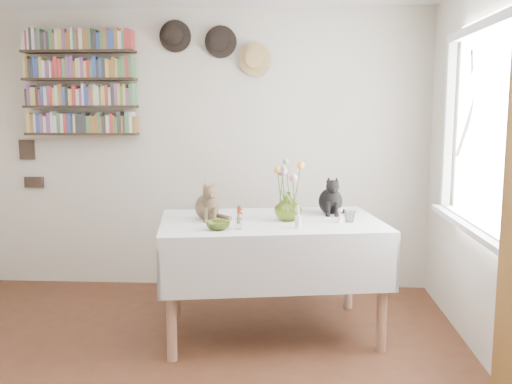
# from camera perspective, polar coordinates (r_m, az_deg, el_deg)

# --- Properties ---
(room) EXTENTS (4.08, 4.58, 2.58)m
(room) POSITION_cam_1_polar(r_m,az_deg,el_deg) (2.98, -11.35, 1.02)
(room) COLOR brown
(room) RESTS_ON ground
(window) EXTENTS (0.12, 1.52, 1.32)m
(window) POSITION_cam_1_polar(r_m,az_deg,el_deg) (3.86, 21.65, 4.39)
(window) COLOR white
(window) RESTS_ON room
(dining_table) EXTENTS (1.70, 1.24, 0.83)m
(dining_table) POSITION_cam_1_polar(r_m,az_deg,el_deg) (4.12, 1.48, -5.62)
(dining_table) COLOR white
(dining_table) RESTS_ON room
(tabby_cat) EXTENTS (0.26, 0.29, 0.29)m
(tabby_cat) POSITION_cam_1_polar(r_m,az_deg,el_deg) (4.09, -4.91, -0.77)
(tabby_cat) COLOR brown
(tabby_cat) RESTS_ON dining_table
(black_cat) EXTENTS (0.21, 0.26, 0.30)m
(black_cat) POSITION_cam_1_polar(r_m,az_deg,el_deg) (4.34, 7.47, -0.22)
(black_cat) COLOR black
(black_cat) RESTS_ON dining_table
(flower_vase) EXTENTS (0.26, 0.26, 0.20)m
(flower_vase) POSITION_cam_1_polar(r_m,az_deg,el_deg) (4.05, 3.23, -1.45)
(flower_vase) COLOR #9EB745
(flower_vase) RESTS_ON dining_table
(green_bowl) EXTENTS (0.20, 0.20, 0.05)m
(green_bowl) POSITION_cam_1_polar(r_m,az_deg,el_deg) (3.76, -3.81, -3.40)
(green_bowl) COLOR #9EB745
(green_bowl) RESTS_ON dining_table
(drinking_glass) EXTENTS (0.10, 0.10, 0.08)m
(drinking_glass) POSITION_cam_1_polar(r_m,az_deg,el_deg) (4.05, 9.36, -2.42)
(drinking_glass) COLOR white
(drinking_glass) RESTS_ON dining_table
(candlestick) EXTENTS (0.04, 0.04, 0.16)m
(candlestick) POSITION_cam_1_polar(r_m,az_deg,el_deg) (3.79, 4.23, -2.89)
(candlestick) COLOR white
(candlestick) RESTS_ON dining_table
(berry_jar) EXTENTS (0.04, 0.04, 0.18)m
(berry_jar) POSITION_cam_1_polar(r_m,az_deg,el_deg) (3.76, -1.79, -2.53)
(berry_jar) COLOR white
(berry_jar) RESTS_ON dining_table
(porcelain_figurine) EXTENTS (0.06, 0.06, 0.10)m
(porcelain_figurine) POSITION_cam_1_polar(r_m,az_deg,el_deg) (4.02, 8.42, -2.41)
(porcelain_figurine) COLOR white
(porcelain_figurine) RESTS_ON dining_table
(flower_bouquet) EXTENTS (0.17, 0.12, 0.39)m
(flower_bouquet) POSITION_cam_1_polar(r_m,az_deg,el_deg) (4.03, 3.21, 1.96)
(flower_bouquet) COLOR #4C7233
(flower_bouquet) RESTS_ON flower_vase
(bookshelf_unit) EXTENTS (1.00, 0.16, 0.91)m
(bookshelf_unit) POSITION_cam_1_polar(r_m,az_deg,el_deg) (5.36, -17.19, 10.32)
(bookshelf_unit) COLOR #322417
(bookshelf_unit) RESTS_ON room
(wall_hats) EXTENTS (0.98, 0.09, 0.48)m
(wall_hats) POSITION_cam_1_polar(r_m,az_deg,el_deg) (5.12, -3.96, 14.41)
(wall_hats) COLOR black
(wall_hats) RESTS_ON room
(wall_art_plaques) EXTENTS (0.21, 0.02, 0.44)m
(wall_art_plaques) POSITION_cam_1_polar(r_m,az_deg,el_deg) (5.65, -21.67, 2.69)
(wall_art_plaques) COLOR #38281E
(wall_art_plaques) RESTS_ON room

